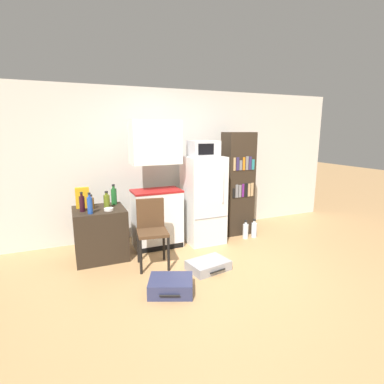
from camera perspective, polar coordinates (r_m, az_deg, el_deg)
ground_plane at (r=4.01m, az=6.58°, el=-15.76°), size 24.00×24.00×0.00m
wall_back at (r=5.49m, az=-1.68°, el=5.68°), size 6.40×0.10×2.54m
side_table at (r=4.61m, az=-17.07°, el=-7.52°), size 0.71×0.66×0.74m
kitchen_hutch at (r=4.73m, az=-6.80°, el=0.27°), size 0.76×0.46×1.99m
refrigerator at (r=4.97m, az=2.13°, el=-1.44°), size 0.60×0.64×1.43m
microwave at (r=4.84m, az=2.21°, el=8.28°), size 0.45×0.36×0.25m
bookshelf at (r=5.39m, az=8.69°, el=1.53°), size 0.52×0.37×1.81m
bottle_amber_beer at (r=4.51m, az=-18.68°, el=-2.00°), size 0.08×0.08×0.21m
bottle_olive_oil at (r=4.47m, az=-15.92°, el=-1.69°), size 0.09×0.09×0.25m
bottle_blue_soda at (r=4.25m, az=-18.88°, el=-2.33°), size 0.07×0.07×0.29m
bottle_wine_dark at (r=4.40m, az=-20.21°, el=-2.05°), size 0.07×0.07×0.28m
bottle_green_tall at (r=4.67m, az=-14.66°, el=-0.75°), size 0.08×0.08×0.31m
bowl at (r=4.37m, az=-15.59°, el=-3.18°), size 0.13×0.13×0.04m
cereal_box at (r=4.60m, az=-20.14°, el=-1.03°), size 0.19×0.07×0.30m
chair at (r=4.17m, az=-7.72°, el=-6.39°), size 0.45×0.46×0.92m
suitcase_large_flat at (r=4.15m, az=3.13°, el=-13.75°), size 0.59×0.46×0.13m
suitcase_small_flat at (r=3.62m, az=-4.05°, el=-17.37°), size 0.61×0.55×0.17m
water_bottle_front at (r=5.31m, az=10.16°, el=-7.29°), size 0.10×0.10×0.32m
water_bottle_middle at (r=5.39m, az=11.74°, el=-7.02°), size 0.10×0.10×0.33m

